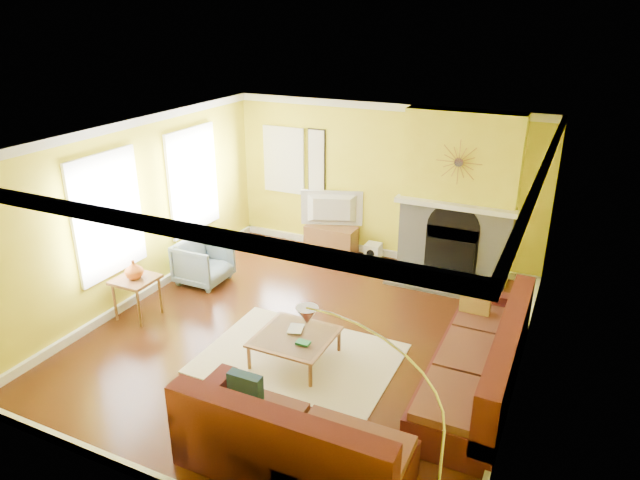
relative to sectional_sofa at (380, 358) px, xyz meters
The scene contains 27 objects.
floor 1.60m from the sectional_sofa, 150.48° to the left, with size 5.50×6.00×0.02m, color #512611.
ceiling 2.73m from the sectional_sofa, 150.48° to the left, with size 5.50×6.00×0.02m, color white.
wall_back 4.09m from the sectional_sofa, 109.50° to the left, with size 5.50×0.02×2.70m, color yellow.
wall_front 2.77m from the sectional_sofa, 120.60° to the right, with size 5.50×0.02×2.70m, color yellow.
wall_left 4.26m from the sectional_sofa, 169.55° to the left, with size 0.02×6.00×2.70m, color yellow.
wall_right 1.85m from the sectional_sofa, 27.89° to the left, with size 0.02×6.00×2.70m, color yellow.
baseboard 1.58m from the sectional_sofa, 150.48° to the left, with size 5.50×6.00×0.12m, color white, non-canonical shape.
crown_molding 2.67m from the sectional_sofa, 150.48° to the left, with size 5.50×6.00×0.12m, color white, non-canonical shape.
window_left_near 4.66m from the sectional_sofa, 153.11° to the left, with size 0.06×1.22×1.72m, color white.
window_left_far 4.19m from the sectional_sofa, behind, with size 0.06×1.22×1.72m, color white.
window_back 5.05m from the sectional_sofa, 131.03° to the left, with size 0.82×0.06×1.22m, color white.
wall_art 4.68m from the sectional_sofa, 124.74° to the left, with size 0.34×0.04×1.14m, color white.
fireplace 3.67m from the sectional_sofa, 89.73° to the left, with size 1.80×0.40×2.70m, color #989590, non-canonical shape.
mantel 3.41m from the sectional_sofa, 89.71° to the left, with size 1.92×0.22×0.08m, color white.
hearth 3.03m from the sectional_sofa, 89.68° to the left, with size 1.80×0.70×0.06m, color #989590.
sunburst 3.65m from the sectional_sofa, 89.71° to the left, with size 0.70×0.04×0.70m, color olive, non-canonical shape.
rug 1.23m from the sectional_sofa, behind, with size 2.40×1.80×0.02m, color beige.
sectional_sofa is the anchor object (origin of this frame).
coffee_table 1.20m from the sectional_sofa, behind, with size 0.93×0.93×0.37m, color white, non-canonical shape.
media_console 4.09m from the sectional_sofa, 122.01° to the left, with size 0.92×0.41×0.50m, color brown.
tv 4.10m from the sectional_sofa, 122.01° to the left, with size 1.10×0.15×0.64m, color black.
subwoofer 3.84m from the sectional_sofa, 111.33° to the left, with size 0.27×0.27×0.27m, color white.
armchair 3.82m from the sectional_sofa, 157.11° to the left, with size 0.74×0.77×0.70m, color gray.
side_table 3.71m from the sectional_sofa, behind, with size 0.55×0.55×0.61m, color brown, non-canonical shape.
vase 3.72m from the sectional_sofa, behind, with size 0.26×0.26×0.27m, color orange.
book 1.32m from the sectional_sofa, behind, with size 0.18×0.25×0.02m, color white.
arc_lamp 1.91m from the sectional_sofa, 71.69° to the right, with size 1.25×0.36×1.94m, color silver, non-canonical shape.
Camera 1 is at (3.06, -6.00, 4.12)m, focal length 32.00 mm.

